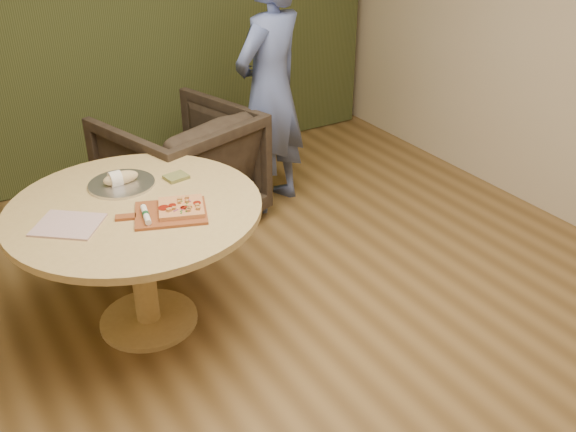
% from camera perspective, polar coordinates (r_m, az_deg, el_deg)
% --- Properties ---
extents(room_shell, '(5.04, 6.04, 2.84)m').
position_cam_1_polar(room_shell, '(2.55, 1.84, 8.57)').
color(room_shell, brown).
rests_on(room_shell, ground).
extents(pedestal_table, '(1.31, 1.31, 0.75)m').
position_cam_1_polar(pedestal_table, '(3.43, -13.27, -1.13)').
color(pedestal_table, tan).
rests_on(pedestal_table, ground).
extents(pizza_paddle, '(0.47, 0.39, 0.01)m').
position_cam_1_polar(pizza_paddle, '(3.23, -10.55, 0.24)').
color(pizza_paddle, brown).
rests_on(pizza_paddle, pedestal_table).
extents(flatbread_pizza, '(0.28, 0.28, 0.04)m').
position_cam_1_polar(flatbread_pizza, '(3.24, -9.47, 0.77)').
color(flatbread_pizza, '#E49959').
rests_on(flatbread_pizza, pizza_paddle).
extents(cutlery_roll, '(0.06, 0.20, 0.03)m').
position_cam_1_polar(cutlery_roll, '(3.20, -12.53, 0.13)').
color(cutlery_roll, white).
rests_on(cutlery_roll, pizza_paddle).
extents(newspaper, '(0.39, 0.38, 0.01)m').
position_cam_1_polar(newspaper, '(3.26, -18.95, -0.74)').
color(newspaper, white).
rests_on(newspaper, pedestal_table).
extents(serving_tray, '(0.36, 0.36, 0.02)m').
position_cam_1_polar(serving_tray, '(3.58, -14.57, 2.77)').
color(serving_tray, silver).
rests_on(serving_tray, pedestal_table).
extents(bread_roll, '(0.19, 0.09, 0.09)m').
position_cam_1_polar(bread_roll, '(3.57, -14.77, 3.26)').
color(bread_roll, '#D5BA82').
rests_on(bread_roll, serving_tray).
extents(green_packet, '(0.13, 0.12, 0.02)m').
position_cam_1_polar(green_packet, '(3.59, -9.90, 3.43)').
color(green_packet, brown).
rests_on(green_packet, pedestal_table).
extents(armchair, '(1.09, 1.05, 0.92)m').
position_cam_1_polar(armchair, '(4.49, -9.54, 4.67)').
color(armchair, black).
rests_on(armchair, ground).
extents(person_standing, '(0.76, 0.64, 1.76)m').
position_cam_1_polar(person_standing, '(4.54, -1.62, 11.10)').
color(person_standing, '#4F6099').
rests_on(person_standing, ground).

